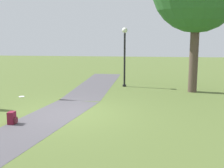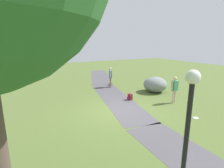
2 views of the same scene
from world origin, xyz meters
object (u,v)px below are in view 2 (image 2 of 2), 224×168
spare_backpack_on_lawn (130,97)px  lawn_boulder (155,84)px  man_near_boulder (175,88)px  backpack_by_boulder (158,87)px  frisbee_on_grass (196,118)px  lamp_post (188,127)px  woman_with_handbag (111,76)px  handbag_on_grass (110,84)px

spare_backpack_on_lawn → lawn_boulder: bearing=-75.6°
lawn_boulder → man_near_boulder: size_ratio=1.45×
lawn_boulder → spare_backpack_on_lawn: lawn_boulder is taller
lawn_boulder → backpack_by_boulder: bearing=-57.5°
backpack_by_boulder → frisbee_on_grass: size_ratio=1.56×
lamp_post → frisbee_on_grass: (2.96, -4.49, -1.93)m
frisbee_on_grass → lawn_boulder: bearing=-17.3°
lawn_boulder → woman_with_handbag: size_ratio=1.45×
lamp_post → man_near_boulder: 7.39m
frisbee_on_grass → backpack_by_boulder: bearing=-22.8°
man_near_boulder → frisbee_on_grass: 2.44m
spare_backpack_on_lawn → backpack_by_boulder: bearing=-71.5°
woman_with_handbag → spare_backpack_on_lawn: (-3.48, 0.44, -0.74)m
lawn_boulder → man_near_boulder: bearing=164.8°
lamp_post → backpack_by_boulder: (7.94, -6.58, -1.75)m
lamp_post → frisbee_on_grass: 5.71m
lamp_post → woman_with_handbag: 10.99m
handbag_on_grass → woman_with_handbag: bearing=155.4°
handbag_on_grass → spare_backpack_on_lawn: size_ratio=0.84×
lawn_boulder → spare_backpack_on_lawn: 2.78m
lamp_post → handbag_on_grass: (10.75, -3.88, -1.80)m
backpack_by_boulder → frisbee_on_grass: bearing=157.2°
man_near_boulder → frisbee_on_grass: man_near_boulder is taller
handbag_on_grass → backpack_by_boulder: 3.90m
lamp_post → frisbee_on_grass: lamp_post is taller
woman_with_handbag → spare_backpack_on_lawn: bearing=172.8°
handbag_on_grass → frisbee_on_grass: 7.81m
lawn_boulder → handbag_on_grass: bearing=32.0°
spare_backpack_on_lawn → woman_with_handbag: bearing=-7.2°
lamp_post → lawn_boulder: lamp_post is taller
woman_with_handbag → man_near_boulder: (-5.21, -1.57, -0.00)m
handbag_on_grass → frisbee_on_grass: (-7.79, -0.61, -0.13)m
lamp_post → spare_backpack_on_lawn: bearing=-25.3°
woman_with_handbag → handbag_on_grass: woman_with_handbag is taller
lawn_boulder → spare_backpack_on_lawn: bearing=104.4°
lamp_post → man_near_boulder: bearing=-45.8°
frisbee_on_grass → lamp_post: bearing=123.5°
spare_backpack_on_lawn → frisbee_on_grass: size_ratio=1.56×
man_near_boulder → frisbee_on_grass: (-2.13, 0.76, -0.92)m
woman_with_handbag → lawn_boulder: bearing=-141.4°
woman_with_handbag → frisbee_on_grass: woman_with_handbag is taller
spare_backpack_on_lawn → frisbee_on_grass: (-3.86, -1.26, -0.18)m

